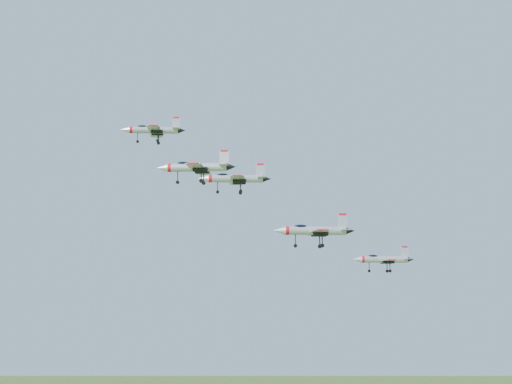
# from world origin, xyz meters

# --- Properties ---
(jet_lead) EXTENTS (12.01, 10.16, 3.24)m
(jet_lead) POSITION_xyz_m (-22.18, 8.45, 154.89)
(jet_lead) COLOR #B4B9C2
(jet_left_high) EXTENTS (12.03, 10.15, 3.24)m
(jet_left_high) POSITION_xyz_m (-4.36, -2.14, 143.71)
(jet_left_high) COLOR #B4B9C2
(jet_right_high) EXTENTS (11.93, 9.89, 3.19)m
(jet_right_high) POSITION_xyz_m (-7.30, -15.37, 143.52)
(jet_right_high) COLOR #B4B9C2
(jet_left_low) EXTENTS (10.80, 9.15, 2.92)m
(jet_left_low) POSITION_xyz_m (19.38, 10.05, 130.75)
(jet_left_low) COLOR #B4B9C2
(jet_right_low) EXTENTS (12.03, 10.20, 3.26)m
(jet_right_low) POSITION_xyz_m (9.61, -11.35, 134.26)
(jet_right_low) COLOR #B4B9C2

